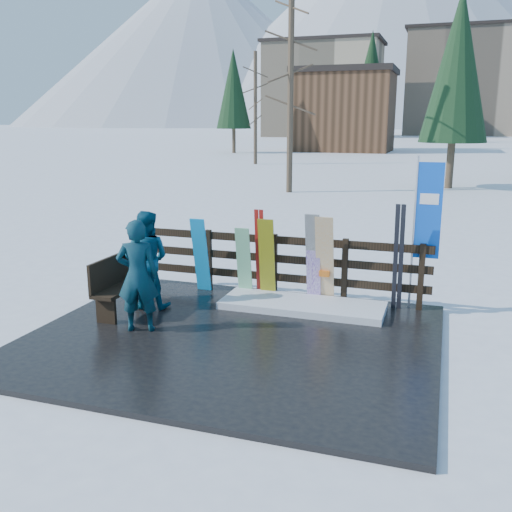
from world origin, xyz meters
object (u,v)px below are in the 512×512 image
(bench, at_px, (121,282))
(person_back, at_px, (146,260))
(snowboard_3, at_px, (313,260))
(snowboard_2, at_px, (267,259))
(rental_flag, at_px, (425,216))
(snowboard_0, at_px, (201,255))
(person_front, at_px, (138,276))
(snowboard_4, at_px, (313,259))
(snowboard_5, at_px, (325,260))
(snowboard_1, at_px, (244,262))

(bench, bearing_deg, person_back, 50.53)
(snowboard_3, height_order, person_back, person_back)
(snowboard_2, distance_m, rental_flag, 2.82)
(snowboard_0, relative_size, snowboard_2, 0.97)
(bench, xyz_separation_m, person_front, (0.73, -0.70, 0.35))
(snowboard_0, xyz_separation_m, snowboard_3, (2.15, 0.00, 0.07))
(bench, xyz_separation_m, rental_flag, (4.78, 1.74, 1.09))
(snowboard_4, distance_m, person_front, 3.10)
(snowboard_4, distance_m, snowboard_5, 0.21)
(snowboard_0, xyz_separation_m, snowboard_2, (1.29, 0.00, 0.03))
(snowboard_5, bearing_deg, bench, -155.11)
(snowboard_3, xyz_separation_m, person_front, (-2.23, -2.16, 0.09))
(snowboard_2, height_order, person_back, person_back)
(person_front, bearing_deg, snowboard_1, -133.36)
(snowboard_0, bearing_deg, bench, -119.03)
(person_front, bearing_deg, person_back, -87.03)
(snowboard_2, relative_size, rental_flag, 0.57)
(snowboard_3, bearing_deg, snowboard_4, 180.00)
(snowboard_5, height_order, rental_flag, rental_flag)
(snowboard_2, height_order, snowboard_4, snowboard_4)
(person_back, bearing_deg, snowboard_3, -167.39)
(snowboard_3, xyz_separation_m, snowboard_4, (-0.00, 0.00, 0.03))
(snowboard_1, bearing_deg, bench, -138.68)
(bench, xyz_separation_m, snowboard_2, (2.11, 1.47, 0.22))
(snowboard_5, bearing_deg, snowboard_1, -180.00)
(bench, bearing_deg, snowboard_3, 26.37)
(snowboard_2, xyz_separation_m, snowboard_4, (0.85, 0.00, 0.07))
(snowboard_0, distance_m, snowboard_1, 0.86)
(snowboard_3, height_order, rental_flag, rental_flag)
(snowboard_3, bearing_deg, snowboard_0, -180.00)
(snowboard_4, xyz_separation_m, person_front, (-2.22, -2.16, 0.06))
(snowboard_0, xyz_separation_m, snowboard_5, (2.35, 0.00, 0.08))
(rental_flag, bearing_deg, person_front, -148.93)
(snowboard_2, height_order, snowboard_3, snowboard_3)
(snowboard_0, distance_m, snowboard_3, 2.15)
(snowboard_4, bearing_deg, person_back, -157.31)
(snowboard_1, relative_size, snowboard_3, 0.82)
(snowboard_1, relative_size, snowboard_4, 0.79)
(snowboard_3, relative_size, snowboard_4, 0.96)
(snowboard_0, height_order, snowboard_1, snowboard_0)
(snowboard_1, xyz_separation_m, person_front, (-0.93, -2.16, 0.22))
(snowboard_3, xyz_separation_m, person_back, (-2.67, -1.12, 0.06))
(snowboard_5, bearing_deg, snowboard_0, 180.00)
(snowboard_0, height_order, snowboard_2, snowboard_2)
(rental_flag, bearing_deg, snowboard_1, -175.03)
(snowboard_1, relative_size, snowboard_5, 0.81)
(snowboard_5, bearing_deg, person_back, -158.78)
(bench, bearing_deg, snowboard_0, 60.97)
(bench, xyz_separation_m, snowboard_0, (0.81, 1.47, 0.19))
(snowboard_1, bearing_deg, person_back, -141.03)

